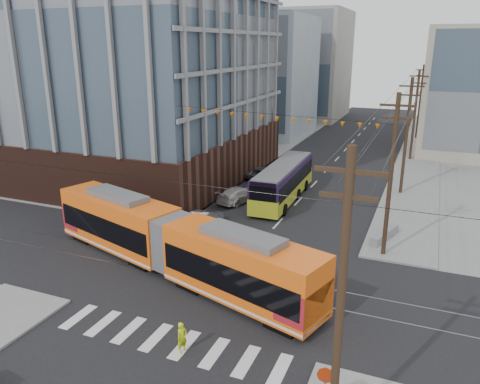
% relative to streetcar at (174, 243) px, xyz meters
% --- Properties ---
extents(ground, '(160.00, 160.00, 0.00)m').
position_rel_streetcar_xyz_m(ground, '(3.43, -3.42, -2.01)').
color(ground, slate).
extents(office_building, '(30.00, 25.00, 28.60)m').
position_rel_streetcar_xyz_m(office_building, '(-18.57, 19.58, 12.29)').
color(office_building, '#381E16').
rests_on(office_building, ground).
extents(bg_bldg_nw_near, '(18.00, 16.00, 18.00)m').
position_rel_streetcar_xyz_m(bg_bldg_nw_near, '(-13.57, 48.58, 6.99)').
color(bg_bldg_nw_near, '#8C99A5').
rests_on(bg_bldg_nw_near, ground).
extents(bg_bldg_nw_far, '(16.00, 18.00, 20.00)m').
position_rel_streetcar_xyz_m(bg_bldg_nw_far, '(-10.57, 68.58, 7.99)').
color(bg_bldg_nw_far, gray).
rests_on(bg_bldg_nw_far, ground).
extents(utility_pole_near, '(0.30, 0.30, 11.00)m').
position_rel_streetcar_xyz_m(utility_pole_near, '(11.93, -9.42, 3.49)').
color(utility_pole_near, black).
rests_on(utility_pole_near, ground).
extents(utility_pole_far, '(0.30, 0.30, 11.00)m').
position_rel_streetcar_xyz_m(utility_pole_far, '(11.93, 52.58, 3.49)').
color(utility_pole_far, black).
rests_on(utility_pole_far, ground).
extents(streetcar, '(20.81, 9.02, 4.02)m').
position_rel_streetcar_xyz_m(streetcar, '(0.00, 0.00, 0.00)').
color(streetcar, orange).
rests_on(streetcar, ground).
extents(city_bus, '(2.91, 12.24, 3.45)m').
position_rel_streetcar_xyz_m(city_bus, '(1.95, 16.60, -0.29)').
color(city_bus, '#201132').
rests_on(city_bus, ground).
extents(parked_car_silver, '(1.90, 4.20, 1.34)m').
position_rel_streetcar_xyz_m(parked_car_silver, '(-1.83, 7.68, -1.34)').
color(parked_car_silver, '#A3AAB8').
rests_on(parked_car_silver, ground).
extents(parked_car_white, '(3.24, 5.19, 1.40)m').
position_rel_streetcar_xyz_m(parked_car_white, '(-1.56, 14.40, -1.31)').
color(parked_car_white, silver).
rests_on(parked_car_white, ground).
extents(parked_car_grey, '(2.81, 4.72, 1.23)m').
position_rel_streetcar_xyz_m(parked_car_grey, '(-2.26, 22.63, -1.40)').
color(parked_car_grey, '#56575B').
rests_on(parked_car_grey, ground).
extents(pedestrian, '(0.54, 0.66, 1.56)m').
position_rel_streetcar_xyz_m(pedestrian, '(4.40, -6.90, -1.23)').
color(pedestrian, '#C6E213').
rests_on(pedestrian, ground).
extents(jersey_barrier, '(1.93, 3.90, 0.76)m').
position_rel_streetcar_xyz_m(jersey_barrier, '(11.73, 10.26, -1.63)').
color(jersey_barrier, gray).
rests_on(jersey_barrier, ground).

